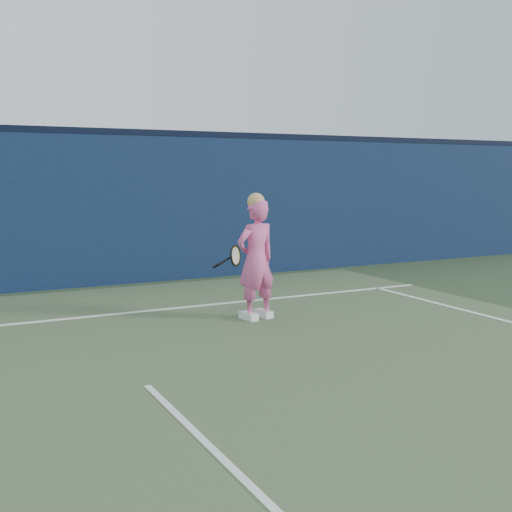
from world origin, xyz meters
TOP-DOWN VIEW (x-y plane):
  - ground at (0.00, 0.00)m, footprint 80.00×80.00m
  - backstop_wall at (0.00, 6.50)m, footprint 24.00×0.40m
  - wall_cap at (0.00, 6.50)m, footprint 24.00×0.42m
  - player at (2.06, 2.95)m, footprint 0.62×0.47m
  - racket at (1.96, 3.42)m, footprint 0.52×0.28m
  - court_lines at (0.00, -0.33)m, footprint 11.00×12.04m

SIDE VIEW (x-z plane):
  - ground at x=0.00m, z-range 0.00..0.00m
  - court_lines at x=0.00m, z-range 0.01..0.01m
  - racket at x=1.96m, z-range 0.62..0.91m
  - player at x=2.06m, z-range -0.03..1.59m
  - backstop_wall at x=0.00m, z-range 0.00..2.50m
  - wall_cap at x=0.00m, z-range 2.50..2.60m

